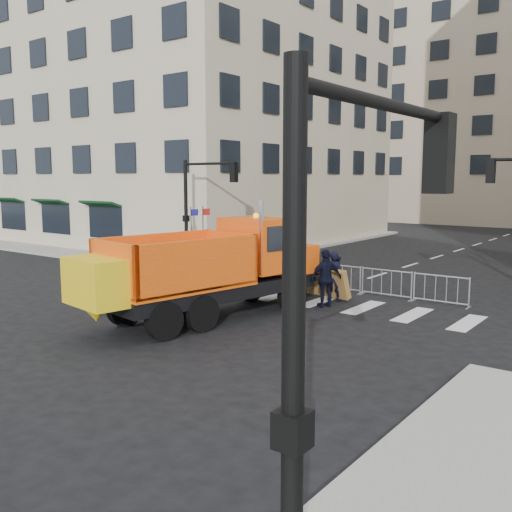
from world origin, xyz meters
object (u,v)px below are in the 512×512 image
Objects in this scene: plow_truck at (207,267)px; cop_a at (334,276)px; worker at (260,254)px; cop_b at (336,277)px; cop_c at (326,278)px.

plow_truck reaches higher than cop_a.
plow_truck is 4.95× the size of worker.
worker is at bearing 32.97° from plow_truck.
cop_a is 1.15× the size of cop_b.
cop_a is (1.90, 4.85, -0.77)m from plow_truck.
cop_c reaches higher than cop_b.
worker reaches higher than cop_a.
cop_b is at bearing -44.67° from worker.
cop_a is at bearing -134.39° from cop_c.
cop_c is 1.00× the size of worker.
cop_b is 0.80× the size of cop_c.
cop_c is at bearing -58.35° from worker.
cop_b is 0.79× the size of worker.
cop_a is 5.22m from worker.
cop_b is at bearing -92.92° from cop_a.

